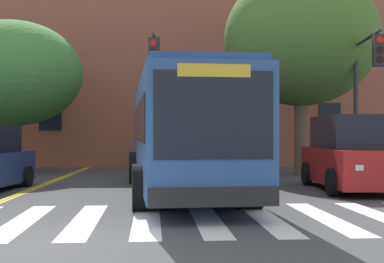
# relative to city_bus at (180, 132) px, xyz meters

# --- Properties ---
(ground_plane) EXTENTS (120.00, 120.00, 0.00)m
(ground_plane) POSITION_rel_city_bus_xyz_m (-2.47, -7.24, -1.75)
(ground_plane) COLOR #424244
(crosswalk) EXTENTS (16.34, 5.05, 0.01)m
(crosswalk) POSITION_rel_city_bus_xyz_m (-2.49, -5.07, -1.74)
(crosswalk) COLOR white
(crosswalk) RESTS_ON ground
(lane_line_yellow_inner) EXTENTS (0.12, 36.00, 0.01)m
(lane_line_yellow_inner) POSITION_rel_city_bus_xyz_m (-4.60, 8.93, -1.74)
(lane_line_yellow_inner) COLOR gold
(lane_line_yellow_inner) RESTS_ON ground
(lane_line_yellow_outer) EXTENTS (0.12, 36.00, 0.01)m
(lane_line_yellow_outer) POSITION_rel_city_bus_xyz_m (-4.44, 8.93, -1.74)
(lane_line_yellow_outer) COLOR gold
(lane_line_yellow_outer) RESTS_ON ground
(city_bus) EXTENTS (3.73, 11.95, 3.24)m
(city_bus) POSITION_rel_city_bus_xyz_m (0.00, 0.00, 0.00)
(city_bus) COLOR #2D5699
(city_bus) RESTS_ON ground
(car_red_far_lane) EXTENTS (2.34, 4.97, 2.24)m
(car_red_far_lane) POSITION_rel_city_bus_xyz_m (5.17, 0.31, -0.69)
(car_red_far_lane) COLOR #AD1E1E
(car_red_far_lane) RESTS_ON ground
(car_black_behind_bus) EXTENTS (2.50, 4.88, 1.93)m
(car_black_behind_bus) POSITION_rel_city_bus_xyz_m (-0.20, 10.17, -0.88)
(car_black_behind_bus) COLOR black
(car_black_behind_bus) RESTS_ON ground
(traffic_light_near_corner) EXTENTS (0.48, 3.07, 5.34)m
(traffic_light_near_corner) POSITION_rel_city_bus_xyz_m (6.36, 2.60, 1.82)
(traffic_light_near_corner) COLOR #28282D
(traffic_light_near_corner) RESTS_ON ground
(traffic_light_overhead) EXTENTS (0.34, 3.36, 5.66)m
(traffic_light_overhead) POSITION_rel_city_bus_xyz_m (-0.92, 5.05, 2.02)
(traffic_light_overhead) COLOR #28282D
(traffic_light_overhead) RESTS_ON ground
(street_tree_curbside_large) EXTENTS (8.43, 8.33, 8.36)m
(street_tree_curbside_large) POSITION_rel_city_bus_xyz_m (4.96, 6.13, 3.83)
(street_tree_curbside_large) COLOR brown
(street_tree_curbside_large) RESTS_ON ground
(street_tree_curbside_small) EXTENTS (7.76, 7.61, 6.44)m
(street_tree_curbside_small) POSITION_rel_city_bus_xyz_m (-7.03, 7.11, 2.47)
(street_tree_curbside_small) COLOR brown
(street_tree_curbside_small) RESTS_ON ground
(building_facade) EXTENTS (35.15, 8.20, 10.15)m
(building_facade) POSITION_rel_city_bus_xyz_m (-6.44, 15.29, 3.33)
(building_facade) COLOR #9E5642
(building_facade) RESTS_ON ground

